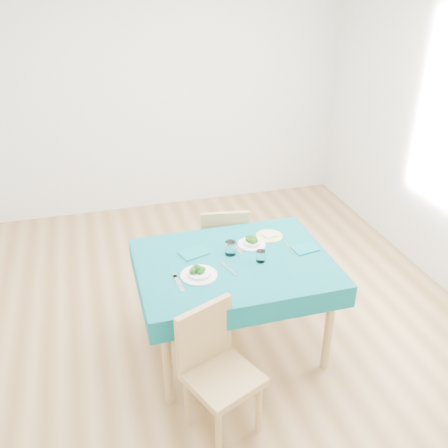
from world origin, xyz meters
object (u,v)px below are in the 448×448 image
object	(u,v)px
table	(234,305)
bowl_near	(199,271)
side_plate	(269,236)
chair_near	(223,370)
chair_far	(223,241)
bowl_far	(252,241)

from	to	relation	value
table	bowl_near	distance (m)	0.51
bowl_near	side_plate	distance (m)	0.74
chair_near	chair_far	bearing A→B (deg)	51.13
table	side_plate	world-z (taller)	side_plate
table	chair_near	world-z (taller)	chair_near
table	side_plate	xyz separation A→B (m)	(0.36, 0.26, 0.38)
bowl_near	bowl_far	distance (m)	0.55
chair_near	bowl_far	distance (m)	1.06
chair_far	bowl_near	bearing A→B (deg)	73.91
chair_far	bowl_far	size ratio (longest dim) A/B	4.75
table	bowl_near	world-z (taller)	bowl_near
side_plate	bowl_near	bearing A→B (deg)	-149.86
table	chair_near	distance (m)	0.78
chair_far	chair_near	bearing A→B (deg)	83.59
chair_near	side_plate	size ratio (longest dim) A/B	4.83
bowl_far	chair_near	bearing A→B (deg)	-117.97
bowl_far	side_plate	xyz separation A→B (m)	(0.17, 0.08, -0.03)
bowl_near	side_plate	xyz separation A→B (m)	(0.64, 0.37, -0.03)
table	chair_far	size ratio (longest dim) A/B	1.38
table	side_plate	bearing A→B (deg)	35.82
chair_far	bowl_near	xyz separation A→B (m)	(-0.41, -0.85, 0.31)
table	bowl_near	xyz separation A→B (m)	(-0.28, -0.11, 0.42)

